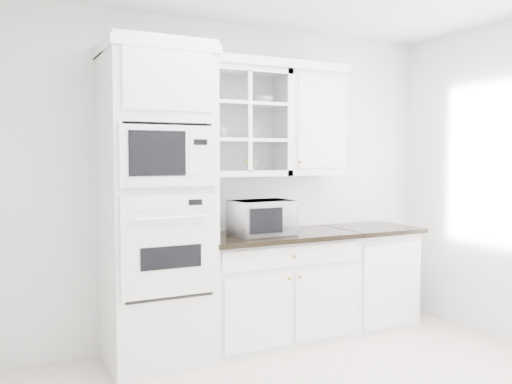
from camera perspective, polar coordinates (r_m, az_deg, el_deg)
room_shell at (r=3.53m, az=6.02°, el=7.26°), size 4.00×3.50×2.70m
oven_column at (r=4.13m, az=-10.40°, el=-1.35°), size 0.76×0.68×2.40m
base_cabinet_run at (r=4.67m, az=2.01°, el=-9.89°), size 1.32×0.67×0.92m
extra_base_cabinet at (r=5.21m, az=11.82°, el=-8.53°), size 0.72×0.67×0.92m
upper_cabinet_glass at (r=4.56m, az=-1.56°, el=7.35°), size 0.80×0.33×0.90m
upper_cabinet_solid at (r=4.88m, az=5.69°, el=7.09°), size 0.55×0.33×0.90m
crown_molding at (r=4.55m, az=-2.67°, el=13.51°), size 2.14×0.38×0.07m
countertop_microwave at (r=4.46m, az=0.56°, el=-2.70°), size 0.52×0.44×0.29m
bowl_a at (r=4.51m, az=-3.03°, el=9.75°), size 0.23×0.23×0.05m
bowl_b at (r=4.65m, az=0.66°, el=9.62°), size 0.24×0.24×0.06m
cup_a at (r=4.47m, az=-3.67°, el=6.18°), size 0.13×0.13×0.09m
cup_b at (r=4.61m, az=-0.30°, el=6.10°), size 0.10×0.10×0.09m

